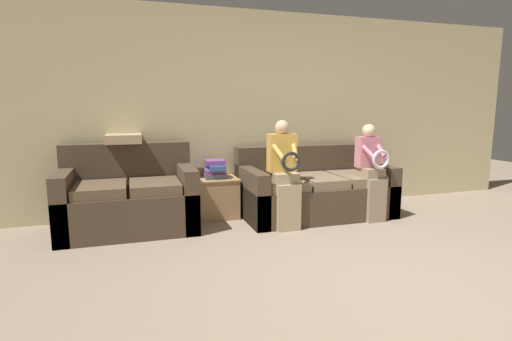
% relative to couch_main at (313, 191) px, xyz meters
% --- Properties ---
extents(ground_plane, '(14.00, 14.00, 0.00)m').
position_rel_couch_main_xyz_m(ground_plane, '(-0.25, -2.33, -0.30)').
color(ground_plane, gray).
extents(wall_back, '(7.32, 0.06, 2.55)m').
position_rel_couch_main_xyz_m(wall_back, '(-0.25, 0.54, 0.97)').
color(wall_back, '#C6B789').
rests_on(wall_back, ground_plane).
extents(couch_main, '(1.82, 0.97, 0.85)m').
position_rel_couch_main_xyz_m(couch_main, '(0.00, 0.00, 0.00)').
color(couch_main, '#473828').
rests_on(couch_main, ground_plane).
extents(couch_side, '(1.42, 0.87, 0.94)m').
position_rel_couch_main_xyz_m(couch_side, '(-2.22, 0.04, 0.03)').
color(couch_side, '#473828').
rests_on(couch_side, ground_plane).
extents(child_left_seated, '(0.32, 0.37, 1.21)m').
position_rel_couch_main_xyz_m(child_left_seated, '(-0.56, -0.40, 0.35)').
color(child_left_seated, tan).
rests_on(child_left_seated, ground_plane).
extents(child_right_seated, '(0.28, 0.37, 1.15)m').
position_rel_couch_main_xyz_m(child_right_seated, '(0.56, -0.41, 0.33)').
color(child_right_seated, gray).
rests_on(child_right_seated, ground_plane).
extents(side_shelf, '(0.52, 0.47, 0.49)m').
position_rel_couch_main_xyz_m(side_shelf, '(-1.20, 0.25, -0.05)').
color(side_shelf, '#9E7A51').
rests_on(side_shelf, ground_plane).
extents(book_stack, '(0.25, 0.32, 0.22)m').
position_rel_couch_main_xyz_m(book_stack, '(-1.21, 0.25, 0.29)').
color(book_stack, '#4C4C56').
rests_on(book_stack, side_shelf).
extents(throw_pillow, '(0.39, 0.39, 0.10)m').
position_rel_couch_main_xyz_m(throw_pillow, '(-2.24, 0.33, 0.69)').
color(throw_pillow, tan).
rests_on(throw_pillow, couch_side).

